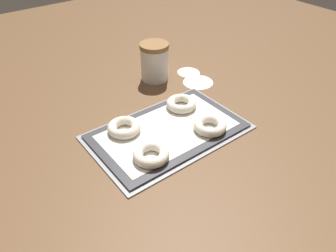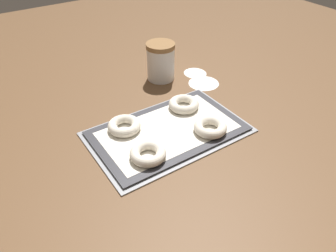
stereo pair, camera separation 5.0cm
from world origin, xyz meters
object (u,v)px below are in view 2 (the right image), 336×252
object	(u,v)px
bagel_back_left	(124,126)
bagel_back_right	(184,104)
bagel_front_left	(148,154)
bagel_front_right	(210,127)
baking_tray	(168,132)
flour_canister	(161,61)

from	to	relation	value
bagel_back_left	bagel_back_right	world-z (taller)	same
bagel_front_left	bagel_front_right	size ratio (longest dim) A/B	1.00
baking_tray	bagel_back_left	bearing A→B (deg)	145.81
baking_tray	bagel_back_right	world-z (taller)	bagel_back_right
baking_tray	bagel_front_left	size ratio (longest dim) A/B	4.70
bagel_back_right	bagel_back_left	bearing A→B (deg)	179.11
baking_tray	bagel_front_left	xyz separation A→B (m)	(-0.11, -0.07, 0.02)
baking_tray	bagel_back_left	size ratio (longest dim) A/B	4.70
bagel_front_right	flour_canister	size ratio (longest dim) A/B	0.70
flour_canister	bagel_back_right	bearing A→B (deg)	-103.98
baking_tray	bagel_back_left	world-z (taller)	bagel_back_left
baking_tray	flour_canister	xyz separation A→B (m)	(0.16, 0.29, 0.06)
bagel_back_right	flour_canister	world-z (taller)	flour_canister
bagel_back_left	bagel_back_right	size ratio (longest dim) A/B	1.00
baking_tray	flour_canister	distance (m)	0.33
bagel_back_left	bagel_front_right	bearing A→B (deg)	-35.31
bagel_front_left	bagel_back_left	xyz separation A→B (m)	(0.00, 0.14, 0.00)
bagel_front_right	flour_canister	world-z (taller)	flour_canister
bagel_back_left	flour_canister	size ratio (longest dim) A/B	0.70
baking_tray	bagel_front_right	world-z (taller)	bagel_front_right
baking_tray	flour_canister	bearing A→B (deg)	60.98
bagel_front_right	flour_canister	bearing A→B (deg)	80.19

